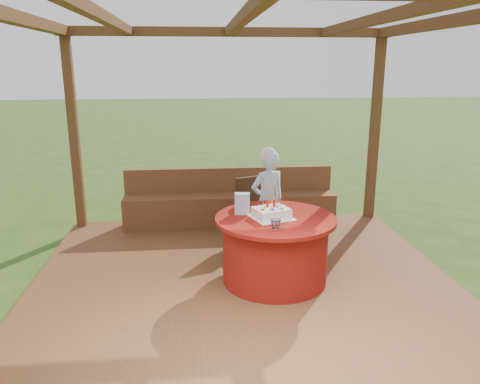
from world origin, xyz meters
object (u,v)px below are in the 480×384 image
at_px(chair, 253,208).
at_px(elderly_woman, 268,199).
at_px(bench, 230,207).
at_px(drinking_glass, 276,224).
at_px(birthday_cake, 271,213).
at_px(table, 275,249).
at_px(gift_bag, 242,204).

height_order(chair, elderly_woman, elderly_woman).
xyz_separation_m(bench, drinking_glass, (0.27, -2.22, 0.49)).
bearing_deg(elderly_woman, chair, 116.41).
distance_m(birthday_cake, drinking_glass, 0.35).
distance_m(table, elderly_woman, 0.94).
distance_m(elderly_woman, birthday_cake, 0.92).
bearing_deg(chair, bench, 109.56).
bearing_deg(bench, drinking_glass, -83.09).
bearing_deg(gift_bag, drinking_glass, -55.22).
height_order(bench, elderly_woman, elderly_woman).
distance_m(birthday_cake, gift_bag, 0.33).
xyz_separation_m(birthday_cake, gift_bag, (-0.29, 0.16, 0.06)).
xyz_separation_m(bench, gift_bag, (-0.00, -1.72, 0.56)).
bearing_deg(bench, gift_bag, -90.01).
xyz_separation_m(bench, table, (0.33, -1.87, 0.10)).
xyz_separation_m(chair, drinking_glass, (0.03, -1.54, 0.31)).
height_order(bench, table, bench).
bearing_deg(drinking_glass, table, 80.02).
relative_size(chair, birthday_cake, 1.70).
xyz_separation_m(bench, chair, (0.24, -0.68, 0.19)).
height_order(bench, birthday_cake, birthday_cake).
bearing_deg(chair, birthday_cake, -87.96).
relative_size(bench, birthday_cake, 6.09).
distance_m(elderly_woman, drinking_glass, 1.26).
bearing_deg(birthday_cake, bench, 98.62).
xyz_separation_m(chair, gift_bag, (-0.24, -1.04, 0.37)).
relative_size(bench, gift_bag, 13.45).
relative_size(chair, drinking_glass, 8.15).
xyz_separation_m(chair, birthday_cake, (0.04, -1.20, 0.31)).
bearing_deg(gift_bag, table, -17.92).
relative_size(gift_bag, drinking_glass, 2.17).
bearing_deg(elderly_woman, bench, 111.70).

